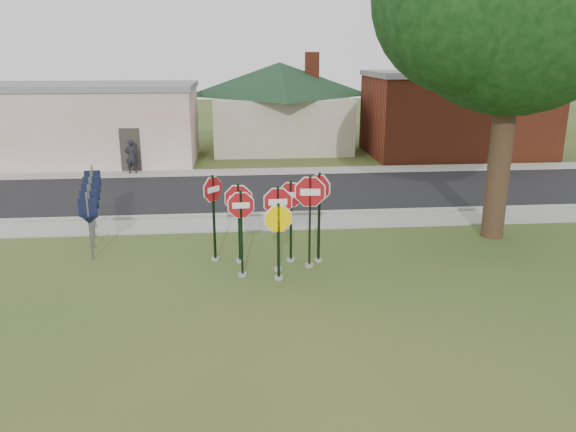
{
  "coord_description": "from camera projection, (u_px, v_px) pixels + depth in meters",
  "views": [
    {
      "loc": [
        -0.77,
        -13.26,
        5.79
      ],
      "look_at": [
        0.66,
        2.0,
        1.31
      ],
      "focal_mm": 35.0,
      "sensor_mm": 36.0,
      "label": 1
    }
  ],
  "objects": [
    {
      "name": "road",
      "position": [
        255.0,
        193.0,
        23.91
      ],
      "size": [
        60.0,
        7.0,
        0.04
      ],
      "primitive_type": "cube",
      "color": "black",
      "rests_on": "ground"
    },
    {
      "name": "stop_sign_far_left",
      "position": [
        213.0,
        207.0,
        15.78
      ],
      "size": [
        0.67,
        0.76,
        2.61
      ],
      "color": "gray",
      "rests_on": "ground"
    },
    {
      "name": "bg_tree_right",
      "position": [
        557.0,
        55.0,
        39.6
      ],
      "size": [
        5.6,
        5.6,
        8.4
      ],
      "color": "#301D15",
      "rests_on": "ground"
    },
    {
      "name": "stop_sign_back_right",
      "position": [
        291.0,
        211.0,
        15.74
      ],
      "size": [
        0.93,
        0.37,
        2.47
      ],
      "color": "gray",
      "rests_on": "ground"
    },
    {
      "name": "curb",
      "position": [
        259.0,
        214.0,
        20.56
      ],
      "size": [
        60.0,
        0.2,
        0.14
      ],
      "primitive_type": "cube",
      "color": "gray",
      "rests_on": "ground"
    },
    {
      "name": "ground",
      "position": [
        270.0,
        287.0,
        14.37
      ],
      "size": [
        120.0,
        120.0,
        0.0
      ],
      "primitive_type": "plane",
      "color": "#2F4B1C",
      "rests_on": "ground"
    },
    {
      "name": "stop_sign_center",
      "position": [
        278.0,
        217.0,
        15.05
      ],
      "size": [
        1.08,
        0.24,
        2.5
      ],
      "color": "gray",
      "rests_on": "ground"
    },
    {
      "name": "stop_sign_left",
      "position": [
        241.0,
        223.0,
        14.67
      ],
      "size": [
        0.98,
        0.24,
        2.47
      ],
      "color": "gray",
      "rests_on": "ground"
    },
    {
      "name": "sidewalk_near",
      "position": [
        260.0,
        223.0,
        19.61
      ],
      "size": [
        60.0,
        1.6,
        0.06
      ],
      "primitive_type": "cube",
      "color": "gray",
      "rests_on": "ground"
    },
    {
      "name": "stop_sign_right",
      "position": [
        310.0,
        207.0,
        15.26
      ],
      "size": [
        1.17,
        0.24,
        2.75
      ],
      "color": "gray",
      "rests_on": "ground"
    },
    {
      "name": "stop_sign_back_left",
      "position": [
        239.0,
        212.0,
        15.69
      ],
      "size": [
        1.08,
        0.24,
        2.42
      ],
      "color": "gray",
      "rests_on": "ground"
    },
    {
      "name": "sidewalk_far",
      "position": [
        252.0,
        172.0,
        28.02
      ],
      "size": [
        60.0,
        1.6,
        0.06
      ],
      "primitive_type": "cube",
      "color": "gray",
      "rests_on": "ground"
    },
    {
      "name": "stop_sign_far_right",
      "position": [
        319.0,
        205.0,
        15.68
      ],
      "size": [
        0.71,
        0.74,
        2.7
      ],
      "color": "gray",
      "rests_on": "ground"
    },
    {
      "name": "building_brick",
      "position": [
        456.0,
        113.0,
        32.44
      ],
      "size": [
        10.2,
        6.2,
        4.75
      ],
      "color": "maroon",
      "rests_on": "ground"
    },
    {
      "name": "building_house",
      "position": [
        280.0,
        88.0,
        34.54
      ],
      "size": [
        11.6,
        11.6,
        6.2
      ],
      "color": "#BBAE95",
      "rests_on": "ground"
    },
    {
      "name": "building_stucco",
      "position": [
        82.0,
        122.0,
        30.16
      ],
      "size": [
        12.2,
        6.2,
        4.2
      ],
      "color": "silver",
      "rests_on": "ground"
    },
    {
      "name": "route_sign_row",
      "position": [
        91.0,
        201.0,
        17.84
      ],
      "size": [
        1.43,
        4.63,
        2.0
      ],
      "color": "#59595E",
      "rests_on": "ground"
    },
    {
      "name": "pedestrian",
      "position": [
        132.0,
        156.0,
        27.36
      ],
      "size": [
        0.66,
        0.48,
        1.69
      ],
      "primitive_type": "imported",
      "rotation": [
        0.0,
        0.0,
        3.26
      ],
      "color": "black",
      "rests_on": "sidewalk_far"
    },
    {
      "name": "stop_sign_yellow",
      "position": [
        279.0,
        233.0,
        14.52
      ],
      "size": [
        1.01,
        0.24,
        2.18
      ],
      "color": "gray",
      "rests_on": "ground"
    }
  ]
}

